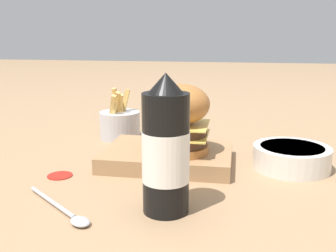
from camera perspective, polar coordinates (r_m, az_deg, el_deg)
name	(u,v)px	position (r m, az deg, el deg)	size (l,w,h in m)	color
ground_plane	(192,169)	(0.81, 3.50, -6.26)	(6.00, 6.00, 0.00)	#9E7A56
serving_board	(168,156)	(0.84, 0.00, -4.39)	(0.27, 0.20, 0.03)	#A37A51
burger	(180,118)	(0.80, 1.82, 1.17)	(0.12, 0.12, 0.14)	#AD6B33
ketchup_bottle	(166,151)	(0.60, -0.32, -3.59)	(0.07, 0.07, 0.22)	black
fries_basket	(120,124)	(1.05, -7.02, 0.35)	(0.11, 0.11, 0.14)	#B7B7BC
side_bowl	(291,157)	(0.85, 17.47, -4.27)	(0.16, 0.16, 0.05)	silver
spoon	(67,212)	(0.64, -14.43, -12.05)	(0.16, 0.13, 0.01)	#B2B2B7
ketchup_puddle	(60,175)	(0.80, -15.42, -6.89)	(0.05, 0.05, 0.00)	#B21E14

